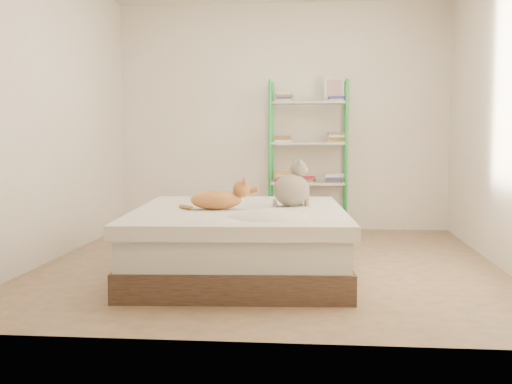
# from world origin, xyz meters

# --- Properties ---
(room) EXTENTS (3.81, 4.21, 2.61)m
(room) POSITION_xyz_m (0.00, 0.00, 1.30)
(room) COLOR tan
(room) RESTS_ON ground
(bed) EXTENTS (1.75, 2.12, 0.51)m
(bed) POSITION_xyz_m (-0.20, -0.42, 0.26)
(bed) COLOR brown
(bed) RESTS_ON ground
(orange_cat) EXTENTS (0.51, 0.34, 0.19)m
(orange_cat) POSITION_xyz_m (-0.38, -0.50, 0.61)
(orange_cat) COLOR #C58239
(orange_cat) RESTS_ON bed
(grey_cat) EXTENTS (0.43, 0.42, 0.38)m
(grey_cat) POSITION_xyz_m (0.19, -0.22, 0.70)
(grey_cat) COLOR gray
(grey_cat) RESTS_ON bed
(shelf_unit) EXTENTS (0.88, 0.36, 1.74)m
(shelf_unit) POSITION_xyz_m (0.31, 1.88, 0.85)
(shelf_unit) COLOR green
(shelf_unit) RESTS_ON ground
(cardboard_box) EXTENTS (0.54, 0.53, 0.40)m
(cardboard_box) POSITION_xyz_m (-0.12, 0.68, 0.18)
(cardboard_box) COLOR #B2744E
(cardboard_box) RESTS_ON ground
(white_bin) EXTENTS (0.38, 0.36, 0.34)m
(white_bin) POSITION_xyz_m (-0.83, 1.85, 0.18)
(white_bin) COLOR white
(white_bin) RESTS_ON ground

